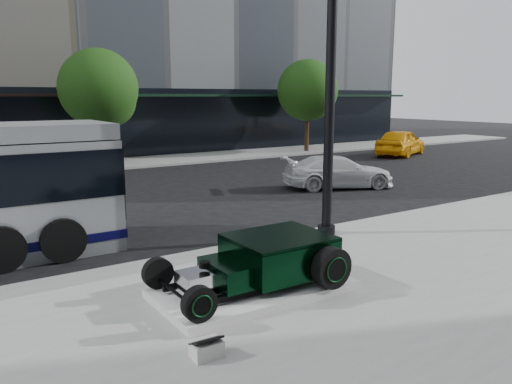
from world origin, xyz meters
TOP-DOWN VIEW (x-y plane):
  - ground at (0.00, 0.00)m, footprint 120.00×120.00m
  - sidewalk_far at (0.00, 14.00)m, footprint 70.00×4.00m
  - street_trees at (1.15, 13.07)m, footprint 29.80×3.80m
  - display_plinth at (-1.67, -4.81)m, footprint 3.40×1.80m
  - hot_rod at (-1.33, -4.81)m, footprint 3.22×2.00m
  - info_plaque at (-3.38, -6.31)m, footprint 0.41×0.32m
  - lamppost at (2.00, -2.56)m, footprint 0.44×0.44m
  - white_sedan at (7.12, 2.57)m, footprint 4.66×3.28m
  - yellow_taxi at (17.81, 8.68)m, footprint 5.07×3.56m

SIDE VIEW (x-z plane):
  - ground at x=0.00m, z-range 0.00..0.00m
  - sidewalk_far at x=0.00m, z-range 0.00..0.12m
  - display_plinth at x=-1.67m, z-range 0.12..0.27m
  - info_plaque at x=-3.38m, z-range 0.09..0.40m
  - white_sedan at x=7.12m, z-range 0.00..1.25m
  - hot_rod at x=-1.33m, z-range 0.29..1.10m
  - yellow_taxi at x=17.81m, z-range 0.00..1.60m
  - street_trees at x=1.15m, z-range 0.92..6.62m
  - lamppost at x=2.00m, z-range -0.18..7.84m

